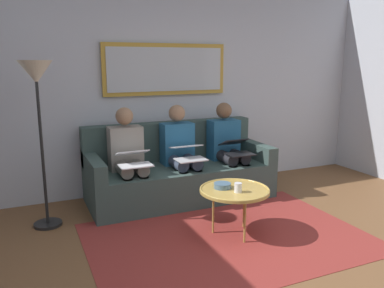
% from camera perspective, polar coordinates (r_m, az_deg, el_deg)
% --- Properties ---
extents(wall_rear, '(6.00, 0.12, 2.60)m').
position_cam_1_polar(wall_rear, '(5.09, -4.14, 8.02)').
color(wall_rear, '#B7BCC6').
rests_on(wall_rear, ground_plane).
extents(area_rug, '(2.60, 1.80, 0.01)m').
position_cam_1_polar(area_rug, '(3.85, 5.26, -13.40)').
color(area_rug, maroon).
rests_on(area_rug, ground_plane).
extents(couch, '(2.20, 0.90, 0.90)m').
position_cam_1_polar(couch, '(4.81, -2.01, -4.17)').
color(couch, '#384C47').
rests_on(couch, ground_plane).
extents(framed_mirror, '(1.61, 0.05, 0.64)m').
position_cam_1_polar(framed_mirror, '(4.99, -3.81, 10.82)').
color(framed_mirror, '#B7892D').
extents(coffee_table, '(0.67, 0.67, 0.47)m').
position_cam_1_polar(coffee_table, '(3.76, 6.22, -6.76)').
color(coffee_table, tan).
rests_on(coffee_table, ground_plane).
extents(cup, '(0.07, 0.07, 0.09)m').
position_cam_1_polar(cup, '(3.66, 6.73, -6.34)').
color(cup, silver).
rests_on(cup, coffee_table).
extents(bowl, '(0.16, 0.16, 0.05)m').
position_cam_1_polar(bowl, '(3.77, 4.48, -6.06)').
color(bowl, slate).
rests_on(bowl, coffee_table).
extents(person_left, '(0.38, 0.58, 1.14)m').
position_cam_1_polar(person_left, '(4.95, 5.16, -0.21)').
color(person_left, '#235B84').
rests_on(person_left, couch).
extents(laptop_black, '(0.31, 0.40, 0.17)m').
position_cam_1_polar(laptop_black, '(4.75, 6.48, -0.48)').
color(laptop_black, black).
extents(person_middle, '(0.38, 0.58, 1.14)m').
position_cam_1_polar(person_middle, '(4.68, -1.73, -0.88)').
color(person_middle, '#235B84').
rests_on(person_middle, couch).
extents(laptop_silver, '(0.34, 0.38, 0.16)m').
position_cam_1_polar(laptop_silver, '(4.45, -0.57, -1.18)').
color(laptop_silver, silver).
extents(person_right, '(0.38, 0.58, 1.14)m').
position_cam_1_polar(person_right, '(4.48, -9.33, -1.60)').
color(person_right, gray).
rests_on(person_right, couch).
extents(laptop_white, '(0.35, 0.36, 0.16)m').
position_cam_1_polar(laptop_white, '(4.25, -8.52, -2.06)').
color(laptop_white, white).
extents(standing_lamp, '(0.32, 0.32, 1.66)m').
position_cam_1_polar(standing_lamp, '(4.04, -21.65, 7.20)').
color(standing_lamp, black).
rests_on(standing_lamp, ground_plane).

